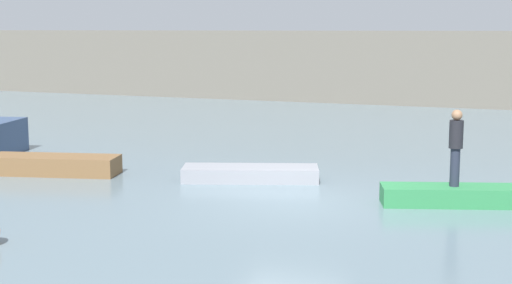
# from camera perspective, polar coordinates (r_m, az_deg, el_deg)

# --- Properties ---
(ground_plane) EXTENTS (120.00, 120.00, 0.00)m
(ground_plane) POSITION_cam_1_polar(r_m,az_deg,el_deg) (17.69, 2.66, -4.57)
(ground_plane) COLOR slate
(embankment_wall) EXTENTS (80.00, 1.20, 3.93)m
(embankment_wall) POSITION_cam_1_polar(r_m,az_deg,el_deg) (40.22, 13.60, 5.48)
(embankment_wall) COLOR #666056
(embankment_wall) RESTS_ON ground_plane
(rowboat_brown) EXTENTS (3.79, 1.97, 0.52)m
(rowboat_brown) POSITION_cam_1_polar(r_m,az_deg,el_deg) (21.66, -15.22, -1.70)
(rowboat_brown) COLOR brown
(rowboat_brown) RESTS_ON ground_plane
(rowboat_grey) EXTENTS (3.80, 2.30, 0.38)m
(rowboat_grey) POSITION_cam_1_polar(r_m,az_deg,el_deg) (20.02, -0.43, -2.43)
(rowboat_grey) COLOR gray
(rowboat_grey) RESTS_ON ground_plane
(rowboat_green) EXTENTS (3.44, 1.92, 0.44)m
(rowboat_green) POSITION_cam_1_polar(r_m,az_deg,el_deg) (17.88, 14.91, -3.99)
(rowboat_green) COLOR #2D7F47
(rowboat_green) RESTS_ON ground_plane
(person_dark_shirt) EXTENTS (0.32, 0.32, 1.78)m
(person_dark_shirt) POSITION_cam_1_polar(r_m,az_deg,el_deg) (17.65, 15.06, -0.11)
(person_dark_shirt) COLOR #232838
(person_dark_shirt) RESTS_ON rowboat_green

